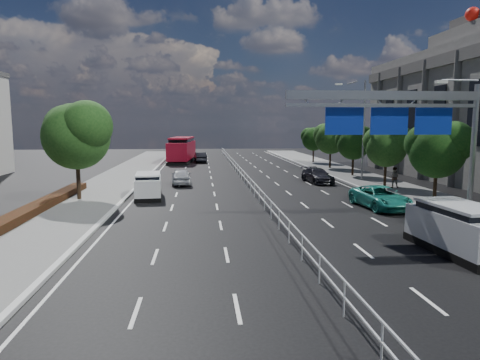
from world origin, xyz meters
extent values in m
plane|color=black|center=(0.00, 0.00, 0.00)|extent=(160.00, 160.00, 0.00)
cube|color=silver|center=(-9.00, 0.00, 0.07)|extent=(0.25, 140.00, 0.15)
cube|color=silver|center=(0.00, 22.50, 1.00)|extent=(0.05, 85.00, 0.05)
cube|color=silver|center=(0.00, 22.50, 0.55)|extent=(0.05, 85.00, 0.05)
cylinder|color=gray|center=(10.60, 10.00, 3.60)|extent=(0.28, 0.28, 7.20)
cube|color=gray|center=(5.60, 10.00, 6.60)|extent=(10.20, 0.25, 0.45)
cube|color=gray|center=(5.60, 10.00, 6.10)|extent=(10.20, 0.18, 0.18)
cylinder|color=gray|center=(9.60, 10.00, 7.40)|extent=(2.00, 0.10, 0.10)
cube|color=silver|center=(8.60, 10.00, 7.30)|extent=(0.60, 0.25, 0.15)
cube|color=#0E299A|center=(8.40, 10.18, 5.30)|extent=(2.00, 0.08, 1.40)
cube|color=white|center=(8.40, 10.23, 5.30)|extent=(1.80, 0.02, 1.20)
cube|color=#0E299A|center=(6.00, 10.18, 5.30)|extent=(2.00, 0.08, 1.40)
cube|color=white|center=(6.00, 10.23, 5.30)|extent=(1.80, 0.02, 1.20)
cube|color=#0E299A|center=(3.60, 10.18, 5.30)|extent=(2.00, 0.08, 1.40)
cube|color=white|center=(3.60, 10.23, 5.30)|extent=(1.80, 0.02, 1.20)
cylinder|color=gray|center=(10.80, 26.00, 4.50)|extent=(0.16, 0.16, 9.00)
cylinder|color=gray|center=(9.60, 26.00, 8.80)|extent=(0.10, 2.40, 0.10)
cube|color=silver|center=(8.40, 26.00, 8.65)|extent=(0.60, 0.25, 0.15)
cube|color=#4C4947|center=(16.90, 22.00, 10.60)|extent=(0.40, 36.00, 1.00)
sphere|color=#B2140C|center=(17.80, 22.00, 13.80)|extent=(1.10, 1.10, 1.10)
cylinder|color=black|center=(-12.00, 18.00, 1.75)|extent=(0.28, 0.28, 3.50)
sphere|color=#193F14|center=(-12.00, 18.00, 4.34)|extent=(4.40, 4.40, 4.40)
sphere|color=#193F14|center=(-11.12, 17.34, 5.04)|extent=(3.30, 3.30, 3.30)
sphere|color=#193F14|center=(-12.77, 18.66, 4.90)|extent=(3.08, 3.08, 3.08)
cylinder|color=black|center=(11.20, 14.50, 1.40)|extent=(0.22, 0.22, 2.80)
sphere|color=black|center=(11.20, 14.50, 3.47)|extent=(3.50, 3.50, 3.50)
sphere|color=black|center=(11.90, 13.97, 4.03)|extent=(2.62, 2.62, 2.62)
sphere|color=black|center=(10.59, 15.03, 3.92)|extent=(2.45, 2.45, 2.45)
cylinder|color=black|center=(11.20, 22.00, 1.35)|extent=(0.22, 0.22, 2.70)
sphere|color=#193F14|center=(11.20, 22.00, 3.35)|extent=(3.30, 3.30, 3.30)
sphere|color=#193F14|center=(11.86, 21.50, 3.89)|extent=(2.48, 2.48, 2.47)
sphere|color=#193F14|center=(10.62, 22.50, 3.78)|extent=(2.31, 2.31, 2.31)
cylinder|color=black|center=(11.20, 29.50, 1.32)|extent=(0.21, 0.21, 2.65)
sphere|color=black|center=(11.20, 29.50, 3.29)|extent=(3.20, 3.20, 3.20)
sphere|color=black|center=(11.84, 29.02, 3.82)|extent=(2.40, 2.40, 2.40)
sphere|color=black|center=(10.64, 29.98, 3.71)|extent=(2.24, 2.24, 2.24)
cylinder|color=black|center=(11.20, 37.00, 1.43)|extent=(0.23, 0.23, 2.85)
sphere|color=#193F14|center=(11.20, 37.00, 3.53)|extent=(3.60, 3.60, 3.60)
sphere|color=#193F14|center=(11.92, 36.46, 4.10)|extent=(2.70, 2.70, 2.70)
sphere|color=#193F14|center=(10.57, 37.54, 3.99)|extent=(2.52, 2.52, 2.52)
cylinder|color=black|center=(11.20, 44.50, 1.30)|extent=(0.21, 0.21, 2.60)
sphere|color=black|center=(11.20, 44.50, 3.22)|extent=(3.10, 3.10, 3.10)
sphere|color=black|center=(11.82, 44.03, 3.74)|extent=(2.32, 2.33, 2.32)
sphere|color=black|center=(10.66, 44.97, 3.64)|extent=(2.17, 2.17, 2.17)
cube|color=black|center=(-7.46, 18.71, 0.14)|extent=(2.09, 4.19, 0.29)
cube|color=white|center=(-7.46, 18.71, 0.85)|extent=(2.05, 4.11, 1.20)
cube|color=black|center=(-7.46, 18.71, 1.44)|extent=(1.82, 2.99, 0.53)
cube|color=white|center=(-7.46, 18.71, 1.71)|extent=(1.91, 3.23, 0.11)
cylinder|color=black|center=(-8.07, 17.34, 0.30)|extent=(0.30, 0.62, 0.60)
cylinder|color=black|center=(-6.63, 17.46, 0.30)|extent=(0.30, 0.62, 0.60)
cylinder|color=black|center=(-8.29, 19.95, 0.30)|extent=(0.30, 0.62, 0.60)
cylinder|color=black|center=(-6.86, 20.08, 0.30)|extent=(0.30, 0.62, 0.60)
cube|color=black|center=(-6.36, 48.17, 0.17)|extent=(3.66, 11.58, 0.34)
cube|color=maroon|center=(-6.36, 48.17, 1.63)|extent=(3.59, 11.35, 2.31)
cube|color=black|center=(-6.36, 48.17, 2.79)|extent=(3.11, 8.22, 1.02)
cube|color=maroon|center=(-6.36, 48.17, 3.30)|extent=(3.27, 8.89, 0.20)
cylinder|color=black|center=(-7.78, 44.59, 0.35)|extent=(0.36, 0.72, 0.70)
cylinder|color=black|center=(-5.55, 44.41, 0.35)|extent=(0.36, 0.72, 0.70)
cylinder|color=black|center=(-7.16, 51.94, 0.35)|extent=(0.36, 0.72, 0.70)
cylinder|color=black|center=(-4.93, 51.75, 0.35)|extent=(0.36, 0.72, 0.70)
imported|color=#B2B5BA|center=(-5.47, 25.39, 0.69)|extent=(1.87, 4.15, 1.38)
imported|color=black|center=(-3.83, 47.05, 0.68)|extent=(1.84, 4.27, 1.37)
cube|color=black|center=(6.50, 4.40, 0.16)|extent=(2.35, 4.91, 0.33)
cube|color=#B8BBC0|center=(6.50, 4.40, 0.95)|extent=(2.30, 4.81, 1.35)
cube|color=black|center=(6.50, 4.40, 1.63)|extent=(2.06, 3.49, 0.60)
cube|color=#B8BBC0|center=(6.50, 4.40, 1.93)|extent=(2.15, 3.78, 0.12)
cylinder|color=black|center=(5.77, 2.80, 0.34)|extent=(0.33, 0.69, 0.67)
cylinder|color=black|center=(5.56, 5.89, 0.34)|extent=(0.33, 0.69, 0.67)
cylinder|color=black|center=(7.23, 6.00, 0.34)|extent=(0.33, 0.69, 0.67)
imported|color=#1A7769|center=(7.22, 13.66, 0.68)|extent=(2.70, 5.05, 1.35)
imported|color=black|center=(6.50, 25.40, 0.64)|extent=(2.34, 4.61, 1.28)
imported|color=gray|center=(11.48, 20.98, 0.97)|extent=(0.99, 0.91, 1.65)
camera|label=1|loc=(-3.76, -11.39, 5.12)|focal=32.00mm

